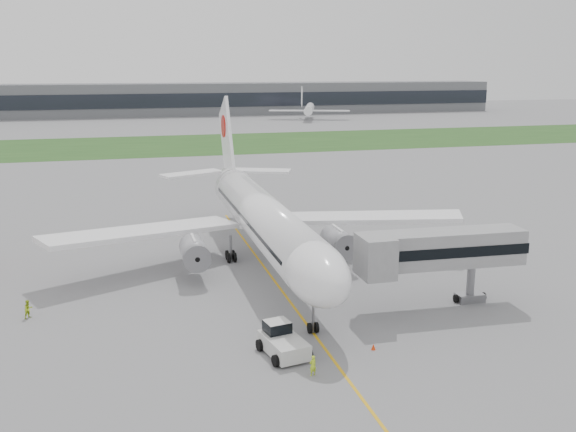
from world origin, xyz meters
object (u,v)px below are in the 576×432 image
object	(u,v)px
jet_bridge	(434,250)
ground_crew_near	(313,365)
airliner	(262,216)
pushback_tug	(282,340)

from	to	relation	value
jet_bridge	ground_crew_near	xyz separation A→B (m)	(-14.72, -10.09, -4.76)
airliner	ground_crew_near	distance (m)	27.71
pushback_tug	ground_crew_near	world-z (taller)	pushback_tug
pushback_tug	jet_bridge	distance (m)	17.62
jet_bridge	ground_crew_near	bearing A→B (deg)	-142.99
pushback_tug	ground_crew_near	bearing A→B (deg)	-83.97
airliner	pushback_tug	bearing A→B (deg)	-98.70
pushback_tug	jet_bridge	bearing A→B (deg)	9.44
airliner	pushback_tug	world-z (taller)	airliner
airliner	jet_bridge	world-z (taller)	airliner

